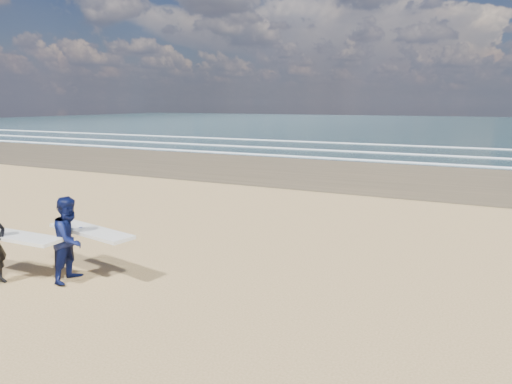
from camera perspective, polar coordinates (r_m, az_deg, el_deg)
The scene contains 1 object.
surfer_far at distance 9.90m, azimuth -22.00°, elevation -5.38°, with size 2.26×1.28×1.73m.
Camera 1 is at (8.81, -5.31, 3.55)m, focal length 32.00 mm.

